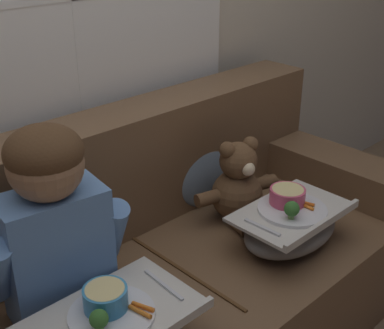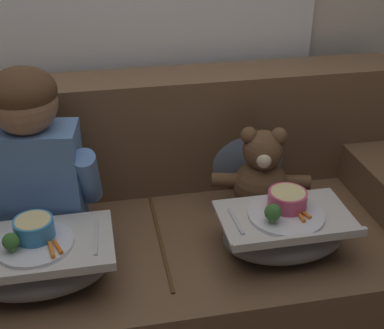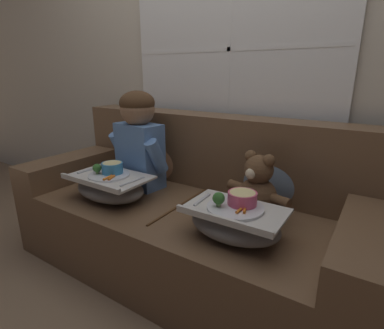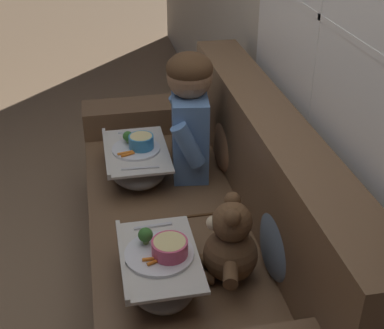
{
  "view_description": "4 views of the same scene",
  "coord_description": "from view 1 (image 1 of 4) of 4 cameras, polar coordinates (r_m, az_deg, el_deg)",
  "views": [
    {
      "loc": [
        -0.99,
        -1.12,
        1.52
      ],
      "look_at": [
        0.13,
        0.04,
        0.74
      ],
      "focal_mm": 50.0,
      "sensor_mm": 36.0,
      "label": 1
    },
    {
      "loc": [
        -0.18,
        -1.53,
        1.52
      ],
      "look_at": [
        0.15,
        0.12,
        0.6
      ],
      "focal_mm": 50.0,
      "sensor_mm": 36.0,
      "label": 2
    },
    {
      "loc": [
        0.87,
        -1.28,
        1.12
      ],
      "look_at": [
        -0.03,
        0.11,
        0.61
      ],
      "focal_mm": 28.0,
      "sensor_mm": 36.0,
      "label": 3
    },
    {
      "loc": [
        1.84,
        -0.36,
        1.78
      ],
      "look_at": [
        -0.1,
        0.02,
        0.62
      ],
      "focal_mm": 50.0,
      "sensor_mm": 36.0,
      "label": 4
    }
  ],
  "objects": [
    {
      "name": "throw_pillow_behind_teddy",
      "position": [
        2.16,
        1.02,
        0.12
      ],
      "size": [
        0.36,
        0.17,
        0.37
      ],
      "color": "slate",
      "rests_on": "couch"
    },
    {
      "name": "couch",
      "position": [
        1.96,
        -3.28,
        -12.33
      ],
      "size": [
        2.0,
        0.88,
        0.87
      ],
      "color": "brown",
      "rests_on": "ground_plane"
    },
    {
      "name": "child_figure",
      "position": [
        1.54,
        -14.68,
        -5.41
      ],
      "size": [
        0.44,
        0.23,
        0.6
      ],
      "color": "#5B84BC",
      "rests_on": "couch"
    },
    {
      "name": "lap_tray_teddy",
      "position": [
        1.95,
        10.47,
        -6.31
      ],
      "size": [
        0.42,
        0.27,
        0.21
      ],
      "color": "slate",
      "rests_on": "teddy_bear"
    },
    {
      "name": "throw_pillow_behind_child",
      "position": [
        1.77,
        -17.34,
        -7.4
      ],
      "size": [
        0.35,
        0.17,
        0.37
      ],
      "color": "#B2754C",
      "rests_on": "couch"
    },
    {
      "name": "teddy_bear",
      "position": [
        2.05,
        4.92,
        -2.29
      ],
      "size": [
        0.36,
        0.26,
        0.33
      ],
      "color": "brown",
      "rests_on": "couch"
    }
  ]
}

